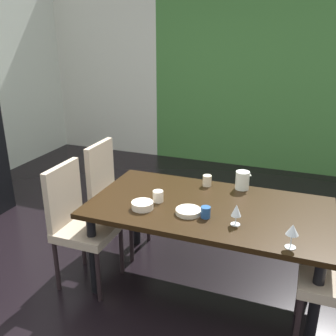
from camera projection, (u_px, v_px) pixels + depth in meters
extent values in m
cube|color=black|center=(126.00, 261.00, 3.43)|extent=(5.59, 6.08, 0.02)
cube|color=silver|center=(104.00, 65.00, 6.16)|extent=(1.90, 0.10, 2.87)
cube|color=#407737|center=(279.00, 71.00, 5.24)|extent=(3.68, 0.10, 2.87)
cube|color=black|center=(209.00, 208.00, 2.86)|extent=(1.82, 0.98, 0.04)
cylinder|color=black|center=(136.00, 212.00, 3.59)|extent=(0.07, 0.07, 0.69)
cylinder|color=black|center=(315.00, 243.00, 3.06)|extent=(0.07, 0.07, 0.69)
cylinder|color=black|center=(93.00, 254.00, 2.91)|extent=(0.07, 0.07, 0.69)
cylinder|color=black|center=(315.00, 305.00, 2.37)|extent=(0.07, 0.07, 0.69)
cube|color=tan|center=(121.00, 202.00, 3.49)|extent=(0.44, 0.44, 0.07)
cube|color=tan|center=(100.00, 172.00, 3.46)|extent=(0.05, 0.42, 0.55)
cylinder|color=black|center=(148.00, 220.00, 3.68)|extent=(0.04, 0.04, 0.44)
cylinder|color=black|center=(131.00, 239.00, 3.35)|extent=(0.04, 0.04, 0.44)
cylinder|color=black|center=(114.00, 214.00, 3.81)|extent=(0.04, 0.04, 0.44)
cylinder|color=black|center=(95.00, 232.00, 3.47)|extent=(0.04, 0.04, 0.44)
cube|color=tan|center=(88.00, 231.00, 2.99)|extent=(0.44, 0.44, 0.07)
cube|color=tan|center=(64.00, 197.00, 2.96)|extent=(0.05, 0.42, 0.53)
cylinder|color=black|center=(121.00, 250.00, 3.18)|extent=(0.04, 0.04, 0.44)
cylinder|color=black|center=(98.00, 276.00, 2.85)|extent=(0.04, 0.04, 0.44)
cylinder|color=black|center=(83.00, 242.00, 3.30)|extent=(0.04, 0.04, 0.44)
cylinder|color=black|center=(57.00, 266.00, 2.97)|extent=(0.04, 0.04, 0.44)
cube|color=tan|center=(335.00, 281.00, 2.38)|extent=(0.44, 0.44, 0.07)
cylinder|color=black|center=(297.00, 326.00, 2.37)|extent=(0.04, 0.04, 0.44)
cylinder|color=black|center=(300.00, 289.00, 2.70)|extent=(0.04, 0.04, 0.44)
cylinder|color=silver|center=(290.00, 247.00, 2.30)|extent=(0.07, 0.07, 0.00)
cylinder|color=silver|center=(291.00, 241.00, 2.28)|extent=(0.01, 0.01, 0.09)
cone|color=silver|center=(293.00, 230.00, 2.26)|extent=(0.08, 0.08, 0.07)
cylinder|color=silver|center=(235.00, 224.00, 2.57)|extent=(0.07, 0.07, 0.00)
cylinder|color=silver|center=(236.00, 220.00, 2.56)|extent=(0.01, 0.01, 0.06)
cone|color=silver|center=(236.00, 210.00, 2.53)|extent=(0.07, 0.07, 0.08)
cylinder|color=#EEDFC6|center=(142.00, 205.00, 2.79)|extent=(0.16, 0.16, 0.05)
cylinder|color=beige|center=(188.00, 211.00, 2.72)|extent=(0.19, 0.19, 0.04)
cylinder|color=white|center=(158.00, 196.00, 2.90)|extent=(0.08, 0.08, 0.09)
cylinder|color=beige|center=(207.00, 181.00, 3.20)|extent=(0.08, 0.08, 0.09)
cylinder|color=#234D8B|center=(206.00, 212.00, 2.66)|extent=(0.07, 0.07, 0.08)
cylinder|color=white|center=(242.00, 180.00, 3.12)|extent=(0.11, 0.11, 0.15)
cone|color=white|center=(249.00, 174.00, 3.08)|extent=(0.04, 0.04, 0.03)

